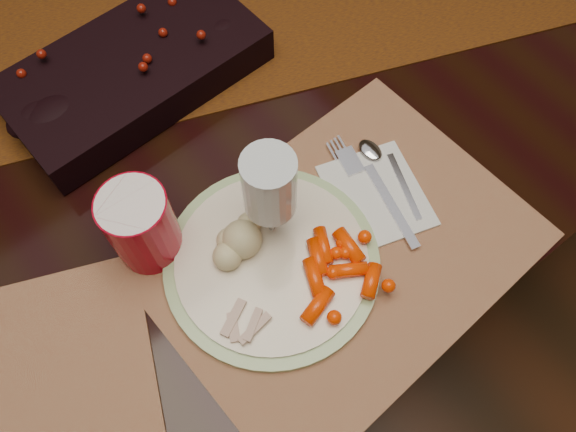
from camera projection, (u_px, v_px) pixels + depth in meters
floor at (224, 280)px, 1.52m from camera, size 5.00×5.00×0.00m
dining_table at (206, 219)px, 1.18m from camera, size 1.80×1.00×0.75m
table_runner at (157, 41)px, 0.91m from camera, size 1.65×0.86×0.00m
centerpiece at (133, 66)px, 0.83m from camera, size 0.39×0.22×0.08m
placemat_main at (342, 252)px, 0.74m from camera, size 0.51×0.39×0.00m
dinner_plate at (272, 262)px, 0.72m from camera, size 0.35×0.35×0.02m
baby_carrots at (328, 279)px, 0.69m from camera, size 0.14×0.12×0.02m
mashed_potatoes at (233, 231)px, 0.71m from camera, size 0.10×0.09×0.05m
turkey_shreds at (246, 321)px, 0.67m from camera, size 0.08×0.08×0.02m
napkin at (376, 195)px, 0.77m from camera, size 0.16×0.17×0.00m
fork at (381, 194)px, 0.77m from camera, size 0.07×0.18×0.00m
spoon at (393, 175)px, 0.78m from camera, size 0.07×0.14×0.00m
red_cup at (141, 226)px, 0.69m from camera, size 0.11×0.11×0.12m
wine_glass at (270, 203)px, 0.67m from camera, size 0.08×0.08×0.18m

